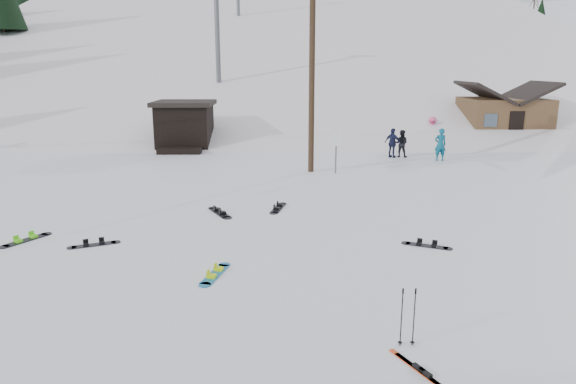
{
  "coord_description": "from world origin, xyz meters",
  "views": [
    {
      "loc": [
        0.63,
        -9.17,
        4.77
      ],
      "look_at": [
        0.82,
        4.41,
        1.4
      ],
      "focal_mm": 32.0,
      "sensor_mm": 36.0,
      "label": 1
    }
  ],
  "objects_px": {
    "utility_pole": "(312,67)",
    "hero_snowboard": "(215,274)",
    "hero_skis": "(422,372)",
    "cabin": "(503,117)"
  },
  "relations": [
    {
      "from": "hero_snowboard",
      "to": "hero_skis",
      "type": "relative_size",
      "value": 1.02
    },
    {
      "from": "utility_pole",
      "to": "cabin",
      "type": "relative_size",
      "value": 1.67
    },
    {
      "from": "utility_pole",
      "to": "hero_snowboard",
      "type": "xyz_separation_m",
      "value": [
        -2.92,
        -11.99,
        -4.65
      ]
    },
    {
      "from": "hero_snowboard",
      "to": "utility_pole",
      "type": "bearing_deg",
      "value": 1.19
    },
    {
      "from": "hero_skis",
      "to": "cabin",
      "type": "bearing_deg",
      "value": 37.62
    },
    {
      "from": "utility_pole",
      "to": "hero_skis",
      "type": "xyz_separation_m",
      "value": [
        0.86,
        -15.98,
        -4.66
      ]
    },
    {
      "from": "hero_snowboard",
      "to": "hero_skis",
      "type": "bearing_deg",
      "value": -121.64
    },
    {
      "from": "utility_pole",
      "to": "hero_skis",
      "type": "distance_m",
      "value": 16.67
    },
    {
      "from": "utility_pole",
      "to": "hero_snowboard",
      "type": "relative_size",
      "value": 6.19
    },
    {
      "from": "cabin",
      "to": "hero_snowboard",
      "type": "relative_size",
      "value": 3.71
    }
  ]
}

